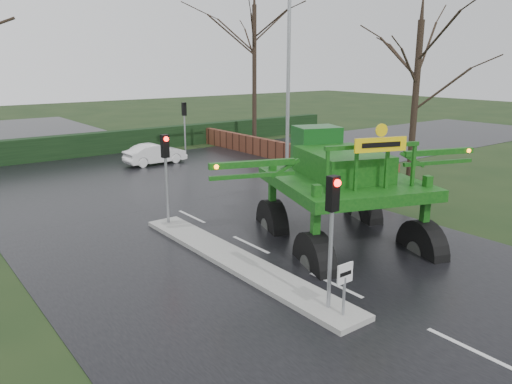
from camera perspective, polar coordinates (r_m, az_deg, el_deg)
ground at (r=14.43m, az=9.06°, el=-10.51°), size 140.00×140.00×0.00m
road_main at (r=22.06m, az=-9.96°, el=-1.58°), size 14.00×80.00×0.02m
road_cross at (r=27.38m, az=-15.78°, el=1.27°), size 80.00×12.00×0.02m
median_island at (r=15.70m, az=-2.27°, el=-7.85°), size 1.20×10.00×0.16m
hedge_row at (r=34.69m, az=-20.82°, el=4.86°), size 44.00×0.90×1.50m
brick_wall at (r=32.46m, az=1.62°, el=4.93°), size 0.40×20.00×1.20m
keep_left_sign at (r=12.20m, az=10.10°, el=-9.98°), size 0.50×0.07×1.35m
traffic_signal_near at (r=11.97m, az=8.70°, el=-2.55°), size 0.26×0.33×3.52m
traffic_signal_mid at (r=18.70m, az=-10.28°, el=3.63°), size 0.26×0.33×3.52m
traffic_signal_far at (r=33.27m, az=-8.20°, el=8.49°), size 0.26×0.33×3.52m
street_light_right at (r=27.44m, az=3.24°, el=14.44°), size 3.85×0.30×10.00m
tree_right_near at (r=25.83m, az=17.89°, el=12.00°), size 5.60×5.60×9.64m
tree_right_far at (r=37.48m, az=-0.19°, el=15.30°), size 7.00×7.00×12.05m
crop_sprayer at (r=15.04m, az=6.55°, el=0.97°), size 9.20×7.17×5.41m
white_sedan at (r=31.25m, az=-11.39°, el=3.14°), size 3.82×1.44×1.24m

